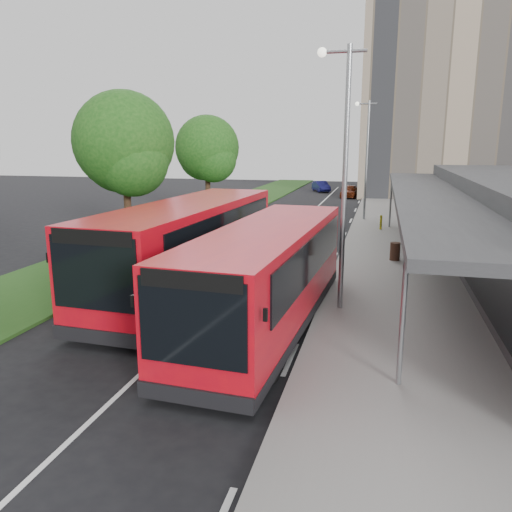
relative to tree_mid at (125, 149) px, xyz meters
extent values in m
plane|color=black|center=(7.01, -9.05, -5.09)|extent=(120.00, 120.00, 0.00)
cube|color=gray|center=(13.01, 10.95, -5.01)|extent=(5.00, 80.00, 0.15)
cube|color=#1E4616|center=(0.01, 10.95, -5.04)|extent=(5.00, 80.00, 0.10)
cube|color=silver|center=(7.01, 5.95, -5.08)|extent=(0.12, 70.00, 0.01)
cube|color=silver|center=(10.31, -11.05, -5.08)|extent=(0.12, 2.00, 0.01)
cube|color=silver|center=(10.31, -5.05, -5.08)|extent=(0.12, 2.00, 0.01)
cube|color=silver|center=(10.31, 0.95, -5.08)|extent=(0.12, 2.00, 0.01)
cube|color=silver|center=(10.31, 6.95, -5.08)|extent=(0.12, 2.00, 0.01)
cube|color=silver|center=(10.31, 12.95, -5.08)|extent=(0.12, 2.00, 0.01)
cube|color=silver|center=(10.31, 18.95, -5.08)|extent=(0.12, 2.00, 0.01)
cube|color=silver|center=(10.31, 24.95, -5.08)|extent=(0.12, 2.00, 0.01)
cube|color=silver|center=(10.31, 30.95, -5.08)|extent=(0.12, 2.00, 0.01)
cube|color=silver|center=(10.31, 36.95, -5.08)|extent=(0.12, 2.00, 0.01)
cube|color=tan|center=(21.01, 32.95, 3.91)|extent=(22.00, 12.00, 18.00)
cube|color=black|center=(15.49, -1.05, -3.49)|extent=(0.06, 24.00, 2.20)
cube|color=#2D2D2F|center=(14.21, -1.05, -1.79)|extent=(2.80, 26.00, 0.25)
cylinder|color=gray|center=(12.91, -12.05, -3.44)|extent=(0.12, 0.12, 3.30)
cylinder|color=gray|center=(12.91, 9.95, -3.44)|extent=(0.12, 0.12, 3.30)
cylinder|color=black|center=(0.01, -0.05, -3.16)|extent=(0.36, 0.36, 3.85)
sphere|color=#164612|center=(0.01, -0.05, 0.34)|extent=(4.90, 4.90, 4.90)
sphere|color=#164612|center=(0.61, -0.45, -0.54)|extent=(3.50, 3.50, 3.50)
sphere|color=#164612|center=(-0.49, 0.45, -0.27)|extent=(3.85, 3.85, 3.85)
cylinder|color=black|center=(0.01, 11.95, -3.29)|extent=(0.36, 0.36, 3.60)
sphere|color=#164612|center=(0.01, 11.95, -0.02)|extent=(4.58, 4.58, 4.58)
sphere|color=#164612|center=(0.61, 11.55, -0.84)|extent=(3.27, 3.27, 3.27)
sphere|color=#164612|center=(-0.49, 12.45, -0.60)|extent=(3.60, 3.60, 3.60)
cylinder|color=gray|center=(11.21, -7.05, -0.94)|extent=(0.16, 0.16, 8.00)
cylinder|color=gray|center=(11.01, -7.05, 2.86)|extent=(1.40, 0.10, 0.10)
sphere|color=silver|center=(10.41, -7.05, 2.86)|extent=(0.28, 0.28, 0.28)
cylinder|color=gray|center=(11.21, 12.95, -0.94)|extent=(0.16, 0.16, 8.00)
cylinder|color=gray|center=(11.01, 12.95, 2.86)|extent=(1.40, 0.10, 0.10)
sphere|color=silver|center=(10.41, 12.95, 2.86)|extent=(0.28, 0.28, 0.28)
cube|color=red|center=(9.23, -8.89, -3.41)|extent=(3.10, 10.65, 2.66)
cube|color=black|center=(9.23, -8.89, -4.71)|extent=(3.12, 10.67, 0.30)
cube|color=black|center=(8.93, -14.16, -3.14)|extent=(2.25, 0.18, 1.75)
cube|color=black|center=(9.53, -3.61, -2.99)|extent=(2.20, 0.18, 1.30)
cube|color=black|center=(7.98, -8.51, -2.94)|extent=(0.57, 9.01, 1.20)
cube|color=black|center=(10.52, -8.66, -2.94)|extent=(0.57, 9.01, 1.20)
cube|color=black|center=(8.93, -14.17, -4.69)|extent=(2.51, 0.22, 0.35)
cube|color=black|center=(8.93, -14.17, -2.28)|extent=(2.10, 0.16, 0.35)
cube|color=black|center=(7.54, -13.86, -2.89)|extent=(0.08, 0.08, 0.25)
cube|color=black|center=(10.34, -14.02, -2.89)|extent=(0.08, 0.08, 0.25)
cylinder|color=black|center=(7.98, -12.23, -4.64)|extent=(0.35, 0.92, 0.90)
cylinder|color=black|center=(10.08, -12.35, -4.64)|extent=(0.35, 0.92, 0.90)
cylinder|color=black|center=(8.37, -5.43, -4.64)|extent=(0.35, 0.92, 0.90)
cylinder|color=black|center=(10.47, -5.55, -4.64)|extent=(0.35, 0.92, 0.90)
cube|color=red|center=(5.68, -6.12, -3.26)|extent=(3.27, 11.59, 2.90)
cube|color=black|center=(5.68, -6.12, -4.67)|extent=(3.29, 11.61, 0.33)
cube|color=black|center=(5.41, -11.87, -2.96)|extent=(2.46, 0.17, 1.91)
cube|color=black|center=(5.95, -0.37, -2.79)|extent=(2.40, 0.16, 1.42)
cube|color=black|center=(4.31, -5.73, -2.74)|extent=(0.52, 9.83, 1.31)
cube|color=black|center=(7.08, -5.86, -2.74)|extent=(0.52, 9.83, 1.31)
cube|color=black|center=(5.41, -11.88, -4.65)|extent=(2.73, 0.21, 0.38)
cube|color=black|center=(5.41, -11.88, -2.03)|extent=(2.29, 0.15, 0.38)
cube|color=black|center=(3.89, -11.56, -2.68)|extent=(0.08, 0.08, 0.27)
cube|color=black|center=(6.95, -11.71, -2.68)|extent=(0.08, 0.08, 0.27)
cylinder|color=black|center=(4.36, -9.78, -4.60)|extent=(0.37, 1.00, 0.98)
cylinder|color=black|center=(6.65, -9.89, -4.60)|extent=(0.37, 1.00, 0.98)
cylinder|color=black|center=(4.71, -2.36, -4.60)|extent=(0.37, 1.00, 0.98)
cylinder|color=black|center=(7.00, -2.47, -4.60)|extent=(0.37, 1.00, 0.98)
cylinder|color=#382116|center=(13.06, 0.34, -4.53)|extent=(0.52, 0.52, 0.81)
cylinder|color=yellow|center=(12.39, 8.76, -4.50)|extent=(0.14, 0.14, 0.88)
imported|color=#60210D|center=(9.13, 28.92, -4.44)|extent=(1.78, 3.93, 1.31)
imported|color=navy|center=(5.59, 34.48, -4.49)|extent=(2.60, 3.83, 1.19)
camera|label=1|loc=(12.33, -22.65, 0.24)|focal=35.00mm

